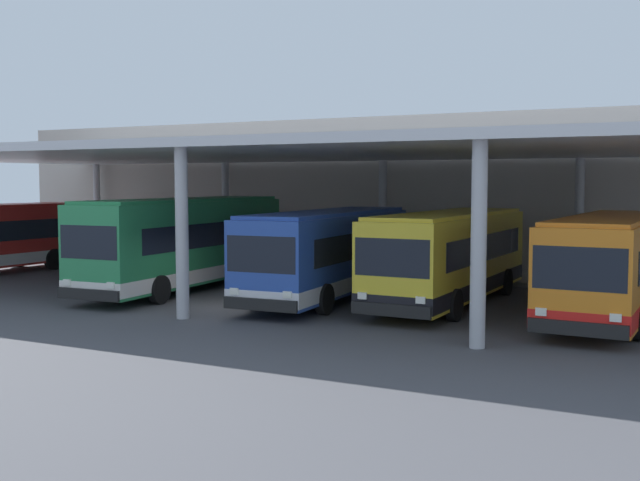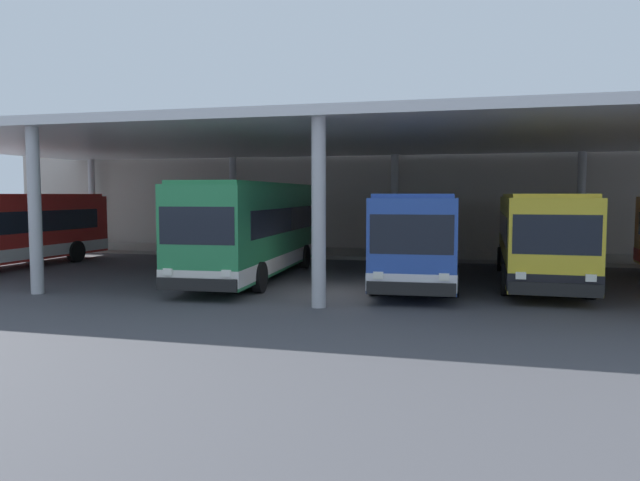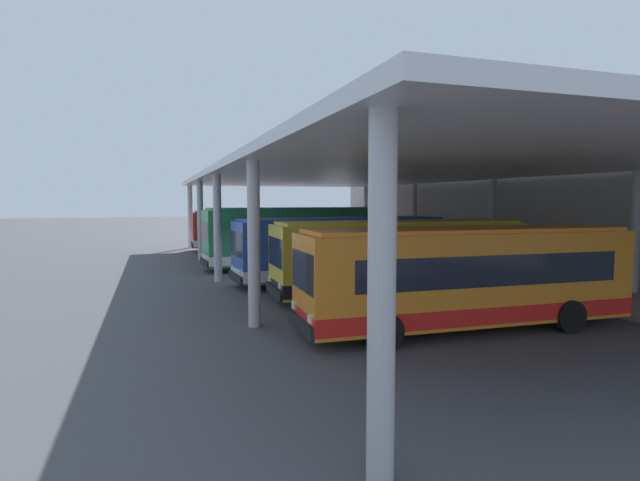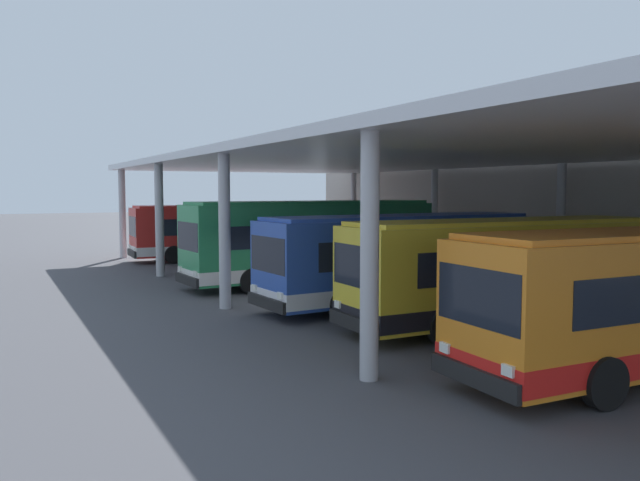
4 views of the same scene
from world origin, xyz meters
name	(u,v)px [view 3 (image 3 of 4)]	position (x,y,z in m)	size (l,w,h in m)	color
ground_plane	(268,279)	(0.00, 0.00, 0.00)	(200.00, 200.00, 0.00)	#47474C
platform_kerb	(465,267)	(0.00, 11.75, 0.09)	(42.00, 4.50, 0.18)	gray
station_building_facade	(513,205)	(0.00, 15.00, 3.74)	(48.00, 1.60, 7.47)	#ADA399
canopy_shelter	(368,176)	(0.00, 5.50, 5.29)	(40.00, 17.00, 5.55)	silver
bus_nearest_bay	(259,229)	(-15.06, 2.62, 1.66)	(2.99, 10.61, 3.17)	red
bus_second_bay	(300,236)	(-3.88, 2.82, 1.84)	(3.16, 11.45, 3.57)	#28844C
bus_middle_bay	(342,249)	(2.19, 3.21, 1.66)	(3.16, 10.66, 3.17)	#284CA8
bus_far_bay	(399,258)	(6.43, 4.08, 1.66)	(2.83, 10.57, 3.17)	yellow
bus_departing	(466,277)	(11.71, 3.61, 1.66)	(2.95, 10.60, 3.17)	orange
bench_waiting	(383,242)	(-11.23, 11.82, 0.66)	(1.80, 0.45, 0.92)	brown
trash_bin	(398,246)	(-8.06, 11.50, 0.68)	(0.52, 0.52, 0.98)	#33383D
banner_sign	(395,229)	(-7.38, 10.94, 1.98)	(0.70, 0.12, 3.20)	#B2B2B7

